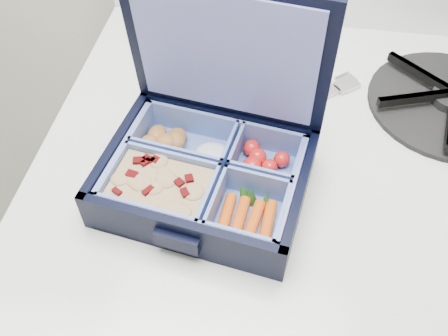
# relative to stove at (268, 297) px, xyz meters

# --- Properties ---
(stove) EXTENTS (0.58, 0.58, 0.87)m
(stove) POSITION_rel_stove_xyz_m (0.00, 0.00, 0.00)
(stove) COLOR white
(stove) RESTS_ON floor
(bento_box) EXTENTS (0.23, 0.19, 0.05)m
(bento_box) POSITION_rel_stove_xyz_m (-0.09, -0.10, 0.46)
(bento_box) COLOR black
(bento_box) RESTS_ON stove
(burner_grate_rear) EXTENTS (0.19, 0.19, 0.02)m
(burner_grate_rear) POSITION_rel_stove_xyz_m (-0.17, 0.18, 0.44)
(burner_grate_rear) COLOR black
(burner_grate_rear) RESTS_ON stove
(fork) EXTENTS (0.17, 0.14, 0.01)m
(fork) POSITION_rel_stove_xyz_m (-0.01, 0.04, 0.44)
(fork) COLOR #BBBBBB
(fork) RESTS_ON stove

